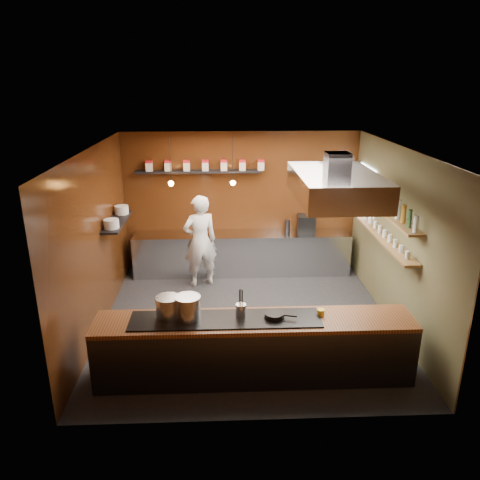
{
  "coord_description": "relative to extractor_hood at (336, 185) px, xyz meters",
  "views": [
    {
      "loc": [
        -0.44,
        -7.26,
        4.06
      ],
      "look_at": [
        -0.12,
        0.4,
        1.37
      ],
      "focal_mm": 35.0,
      "sensor_mm": 36.0,
      "label": 1
    }
  ],
  "objects": [
    {
      "name": "window_pane",
      "position": [
        1.15,
        2.1,
        -0.61
      ],
      "size": [
        0.0,
        1.0,
        1.0
      ],
      "primitive_type": "plane",
      "rotation": [
        1.57,
        0.0,
        -1.57
      ],
      "color": "white",
      "rests_on": "right_wall"
    },
    {
      "name": "wine_glasses",
      "position": [
        1.04,
        0.7,
        -0.97
      ],
      "size": [
        0.07,
        2.37,
        0.13
      ],
      "color": "silver",
      "rests_on": "bottle_shelf_lower"
    },
    {
      "name": "plate_shelf",
      "position": [
        -3.64,
        1.4,
        -0.96
      ],
      "size": [
        0.3,
        1.4,
        0.04
      ],
      "primitive_type": "cube",
      "color": "black",
      "rests_on": "left_wall"
    },
    {
      "name": "plate_stacks",
      "position": [
        -3.64,
        1.4,
        -0.86
      ],
      "size": [
        0.26,
        1.16,
        0.16
      ],
      "color": "silver",
      "rests_on": "plate_shelf"
    },
    {
      "name": "extractor_hood",
      "position": [
        0.0,
        0.0,
        0.0
      ],
      "size": [
        1.2,
        2.0,
        0.72
      ],
      "color": "#38383D",
      "rests_on": "ceiling"
    },
    {
      "name": "storage_tins",
      "position": [
        -2.05,
        2.76,
        -0.17
      ],
      "size": [
        2.43,
        0.13,
        0.22
      ],
      "color": "beige",
      "rests_on": "tin_shelf"
    },
    {
      "name": "left_wall",
      "position": [
        -3.8,
        0.4,
        -1.01
      ],
      "size": [
        0.0,
        5.0,
        5.0
      ],
      "primitive_type": "plane",
      "rotation": [
        1.57,
        0.0,
        1.57
      ],
      "color": "#3D1D0B",
      "rests_on": "ground"
    },
    {
      "name": "pass_counter",
      "position": [
        -1.3,
        -1.2,
        -2.04
      ],
      "size": [
        4.4,
        0.72,
        0.94
      ],
      "color": "#38383D",
      "rests_on": "floor"
    },
    {
      "name": "ceiling",
      "position": [
        -1.3,
        0.4,
        0.49
      ],
      "size": [
        5.0,
        5.0,
        0.0
      ],
      "primitive_type": "plane",
      "rotation": [
        3.14,
        0.0,
        0.0
      ],
      "color": "silver",
      "rests_on": "back_wall"
    },
    {
      "name": "utensil_crock",
      "position": [
        -1.49,
        -1.15,
        -1.47
      ],
      "size": [
        0.19,
        0.19,
        0.19
      ],
      "primitive_type": "cylinder",
      "rotation": [
        0.0,
        0.0,
        0.4
      ],
      "color": "silver",
      "rests_on": "pass_counter"
    },
    {
      "name": "bottle_shelf_lower",
      "position": [
        1.04,
        0.7,
        -1.06
      ],
      "size": [
        0.26,
        2.8,
        0.04
      ],
      "primitive_type": "cube",
      "color": "brown",
      "rests_on": "right_wall"
    },
    {
      "name": "tin_shelf",
      "position": [
        -2.2,
        2.76,
        -0.31
      ],
      "size": [
        2.6,
        0.26,
        0.04
      ],
      "primitive_type": "cube",
      "color": "black",
      "rests_on": "back_wall"
    },
    {
      "name": "bottles",
      "position": [
        1.04,
        0.7,
        -0.45
      ],
      "size": [
        0.06,
        2.66,
        0.24
      ],
      "color": "silver",
      "rests_on": "bottle_shelf_upper"
    },
    {
      "name": "espresso_machine",
      "position": [
        0.08,
        2.63,
        -1.42
      ],
      "size": [
        0.38,
        0.37,
        0.36
      ],
      "primitive_type": "cube",
      "rotation": [
        0.0,
        0.0,
        -0.06
      ],
      "color": "black",
      "rests_on": "prep_counter"
    },
    {
      "name": "stockpot_small",
      "position": [
        -2.48,
        -1.14,
        -1.41
      ],
      "size": [
        0.42,
        0.42,
        0.31
      ],
      "primitive_type": "cylinder",
      "rotation": [
        0.0,
        0.0,
        -0.32
      ],
      "color": "#B4B7BB",
      "rests_on": "pass_counter"
    },
    {
      "name": "butter_jar",
      "position": [
        -0.38,
        -1.13,
        -1.54
      ],
      "size": [
        0.11,
        0.11,
        0.09
      ],
      "primitive_type": "cylinder",
      "rotation": [
        0.0,
        0.0,
        0.06
      ],
      "color": "gold",
      "rests_on": "pass_counter"
    },
    {
      "name": "floor",
      "position": [
        -1.3,
        0.4,
        -2.51
      ],
      "size": [
        5.0,
        5.0,
        0.0
      ],
      "primitive_type": "plane",
      "color": "black",
      "rests_on": "ground"
    },
    {
      "name": "back_wall",
      "position": [
        -1.3,
        2.9,
        -1.01
      ],
      "size": [
        5.0,
        0.0,
        5.0
      ],
      "primitive_type": "plane",
      "rotation": [
        1.57,
        0.0,
        0.0
      ],
      "color": "#3D1D0B",
      "rests_on": "ground"
    },
    {
      "name": "prep_counter",
      "position": [
        -1.3,
        2.57,
        -2.06
      ],
      "size": [
        4.6,
        0.65,
        0.9
      ],
      "primitive_type": "cube",
      "color": "silver",
      "rests_on": "floor"
    },
    {
      "name": "bottle_shelf_upper",
      "position": [
        1.04,
        0.7,
        -0.59
      ],
      "size": [
        0.26,
        2.8,
        0.04
      ],
      "primitive_type": "cube",
      "color": "brown",
      "rests_on": "right_wall"
    },
    {
      "name": "chef",
      "position": [
        -2.17,
        1.99,
        -1.56
      ],
      "size": [
        0.8,
        0.65,
        1.89
      ],
      "primitive_type": "imported",
      "rotation": [
        0.0,
        0.0,
        3.48
      ],
      "color": "silver",
      "rests_on": "floor"
    },
    {
      "name": "right_wall",
      "position": [
        1.2,
        0.4,
        -1.01
      ],
      "size": [
        0.0,
        5.0,
        5.0
      ],
      "primitive_type": "plane",
      "rotation": [
        1.57,
        0.0,
        -1.57
      ],
      "color": "brown",
      "rests_on": "ground"
    },
    {
      "name": "stockpot_large",
      "position": [
        -2.2,
        -1.19,
        -1.4
      ],
      "size": [
        0.35,
        0.35,
        0.34
      ],
      "primitive_type": "cylinder",
      "rotation": [
        0.0,
        0.0,
        -0.02
      ],
      "color": "#B8BABF",
      "rests_on": "pass_counter"
    },
    {
      "name": "frying_pan",
      "position": [
        -1.03,
        -1.2,
        -1.53
      ],
      "size": [
        0.44,
        0.28,
        0.07
      ],
      "color": "black",
      "rests_on": "pass_counter"
    },
    {
      "name": "pendant_left",
      "position": [
        -2.7,
        2.1,
        -0.35
      ],
      "size": [
        0.1,
        0.1,
        0.95
      ],
      "color": "black",
      "rests_on": "ceiling"
    },
    {
      "name": "pendant_right",
      "position": [
        -1.5,
        2.1,
        -0.35
      ],
      "size": [
        0.1,
        0.1,
        0.95
      ],
      "color": "black",
      "rests_on": "ceiling"
    }
  ]
}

